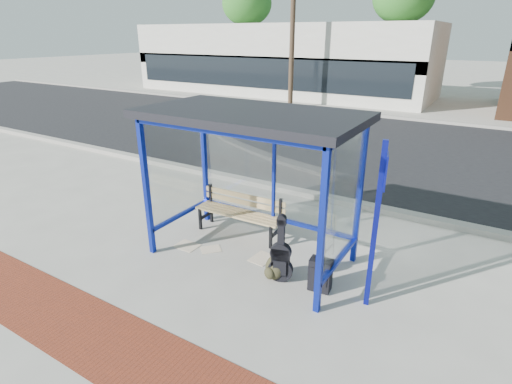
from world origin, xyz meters
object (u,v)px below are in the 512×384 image
Objects in this scene: guitar_bag at (281,259)px; suitcase at (320,275)px; backpack at (274,268)px; bench at (241,211)px.

guitar_bag is 0.62m from suitcase.
guitar_bag is at bearing 19.48° from backpack.
backpack is (-0.10, -0.01, -0.19)m from guitar_bag.
suitcase is at bearing -8.83° from guitar_bag.
guitar_bag is at bearing -38.00° from bench.
guitar_bag reaches higher than bench.
backpack is (1.25, -0.99, -0.27)m from bench.
suitcase reaches higher than backpack.
guitar_bag is (1.35, -0.99, -0.08)m from bench.
guitar_bag is 0.22m from backpack.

